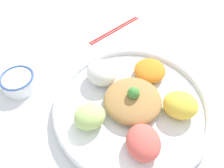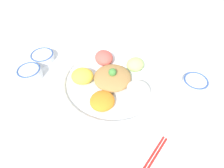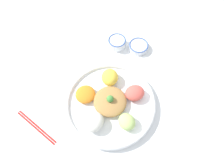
# 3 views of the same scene
# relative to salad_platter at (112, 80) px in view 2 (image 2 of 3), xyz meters

# --- Properties ---
(ground_plane) EXTENTS (2.40, 2.40, 0.00)m
(ground_plane) POSITION_rel_salad_platter_xyz_m (0.04, 0.04, -0.03)
(ground_plane) COLOR white
(salad_platter) EXTENTS (0.42, 0.42, 0.09)m
(salad_platter) POSITION_rel_salad_platter_xyz_m (0.00, 0.00, 0.00)
(salad_platter) COLOR white
(salad_platter) RESTS_ON ground_plane
(sauce_bowl_red) EXTENTS (0.10, 0.10, 0.03)m
(sauce_bowl_red) POSITION_rel_salad_platter_xyz_m (0.20, -0.30, -0.01)
(sauce_bowl_red) COLOR white
(sauce_bowl_red) RESTS_ON ground_plane
(rice_bowl_blue) EXTENTS (0.10, 0.10, 0.05)m
(rice_bowl_blue) POSITION_rel_salad_platter_xyz_m (0.28, -0.21, 0.00)
(rice_bowl_blue) COLOR white
(rice_bowl_blue) RESTS_ON ground_plane
(sauce_bowl_dark) EXTENTS (0.10, 0.10, 0.04)m
(sauce_bowl_dark) POSITION_rel_salad_platter_xyz_m (-0.27, 0.18, -0.00)
(sauce_bowl_dark) COLOR white
(sauce_bowl_dark) RESTS_ON ground_plane
(chopsticks_pair_near) EXTENTS (0.22, 0.10, 0.01)m
(chopsticks_pair_near) POSITION_rel_salad_platter_xyz_m (0.08, 0.33, -0.02)
(chopsticks_pair_near) COLOR red
(chopsticks_pair_near) RESTS_ON ground_plane
(serving_spoon_main) EXTENTS (0.05, 0.13, 0.01)m
(serving_spoon_main) POSITION_rel_salad_platter_xyz_m (-0.48, -0.02, -0.02)
(serving_spoon_main) COLOR white
(serving_spoon_main) RESTS_ON ground_plane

